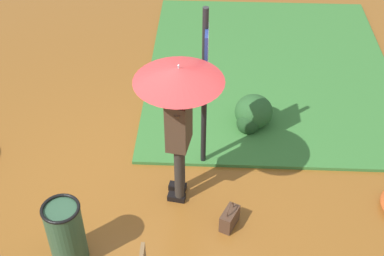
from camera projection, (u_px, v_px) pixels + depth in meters
The scene contains 7 objects.
ground_plane at pixel (157, 198), 6.68m from camera, with size 18.00×18.00×0.00m, color brown.
grass_verge at pixel (269, 69), 8.91m from camera, with size 4.80×4.00×0.05m.
person_with_umbrella at pixel (179, 100), 5.68m from camera, with size 0.96×0.96×2.04m.
info_sign_post at pixel (205, 73), 6.26m from camera, with size 0.44×0.07×2.30m.
handbag at pixel (230, 218), 6.26m from camera, with size 0.33×0.25×0.37m.
trash_bin at pixel (66, 233), 5.72m from camera, with size 0.42×0.42×0.83m.
shrub_cluster at pixel (253, 114), 7.63m from camera, with size 0.60×0.55×0.49m.
Camera 1 is at (4.55, 0.65, 4.95)m, focal length 49.58 mm.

